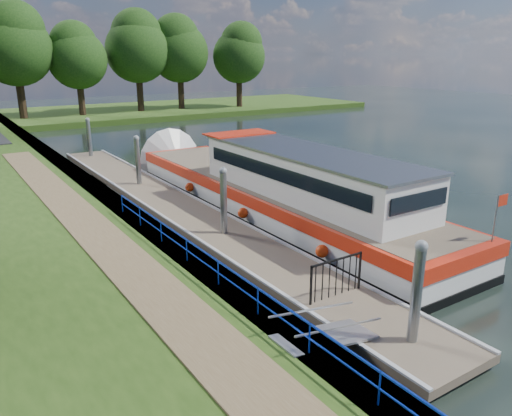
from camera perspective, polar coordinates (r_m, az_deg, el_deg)
ground at (r=13.32m, az=15.51°, el=-14.87°), size 160.00×160.00×0.00m
bank_edge at (r=23.96m, az=-16.78°, el=0.58°), size 1.10×90.00×0.78m
far_bank at (r=63.09m, az=-14.03°, el=10.64°), size 60.00×18.00×0.60m
footpath at (r=16.96m, az=-15.88°, el=-4.70°), size 1.60×40.00×0.05m
blue_fence at (r=13.12m, az=-2.22°, el=-8.19°), size 0.04×18.04×0.72m
pontoon at (r=23.03m, az=-9.21°, el=-0.08°), size 2.50×30.00×0.56m
mooring_piles at (r=22.74m, az=-9.34°, el=2.55°), size 0.30×27.30×3.55m
gangway at (r=12.14m, az=7.92°, el=-14.29°), size 2.58×1.00×0.92m
gate_panel at (r=14.12m, az=9.18°, el=-7.23°), size 1.85×0.05×1.15m
barge at (r=22.73m, az=1.14°, el=2.28°), size 4.36×21.15×4.78m
horizon_trees at (r=56.34m, az=-27.08°, el=16.43°), size 54.38×10.03×12.87m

